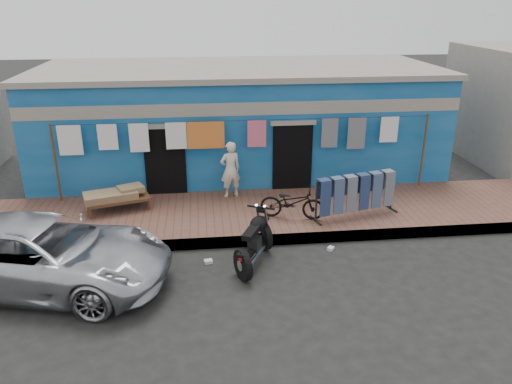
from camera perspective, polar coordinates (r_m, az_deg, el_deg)
The scene contains 14 objects.
ground at distance 10.21m, azimuth 1.28°, elevation -10.14°, with size 80.00×80.00×0.00m, color black.
sidewalk at distance 12.79m, azimuth -0.50°, elevation -2.65°, with size 28.00×3.00×0.25m, color brown.
curb at distance 11.49m, azimuth 0.25°, elevation -5.58°, with size 28.00×0.10×0.25m, color gray.
building at distance 16.07m, azimuth -2.03°, elevation 8.27°, with size 12.20×5.20×3.36m.
clothesline at distance 13.36m, azimuth -3.25°, elevation 6.13°, with size 10.06×0.06×2.10m.
car at distance 10.58m, azimuth -23.06°, elevation -6.43°, with size 2.28×5.01×1.41m, color silver.
seated_person at distance 13.39m, azimuth -2.95°, elevation 2.58°, with size 0.56×0.37×1.55m, color beige.
bicycle at distance 12.17m, azimuth 4.16°, elevation -0.79°, with size 0.55×1.56×1.01m, color black.
motorcycle at distance 10.57m, azimuth -0.25°, elevation -5.47°, with size 1.28×1.83×1.12m, color black, non-canonical shape.
charpoy at distance 13.16m, azimuth -15.48°, elevation -0.86°, with size 1.80×1.22×0.55m, color brown, non-canonical shape.
jeans_rack at distance 12.53m, azimuth 11.30°, elevation -0.28°, with size 2.31×1.01×1.09m, color black, non-canonical shape.
litter_a at distance 10.86m, azimuth -5.47°, elevation -7.92°, with size 0.17×0.13×0.08m, color silver.
litter_b at distance 11.46m, azimuth 8.53°, elevation -6.42°, with size 0.16×0.12×0.08m, color silver.
litter_c at distance 10.79m, azimuth -2.09°, elevation -8.01°, with size 0.21×0.17×0.08m, color silver.
Camera 1 is at (-1.20, -8.61, 5.35)m, focal length 35.00 mm.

